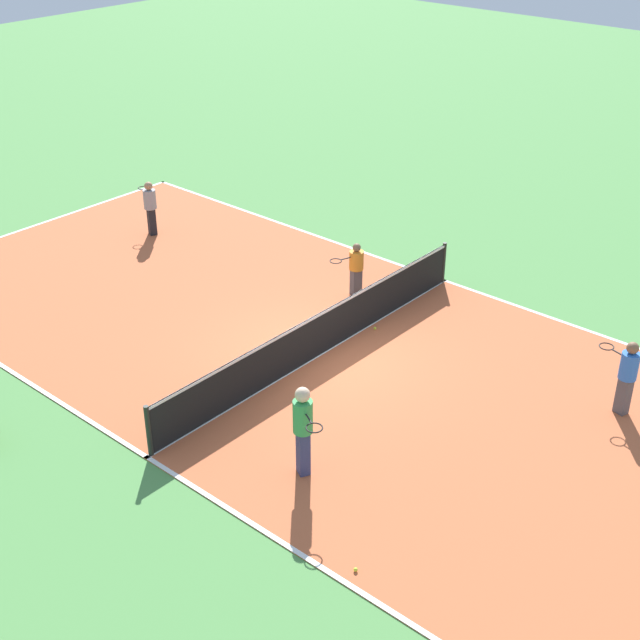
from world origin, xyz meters
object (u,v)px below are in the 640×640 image
player_far_green (303,425)px  tennis_ball_midcourt (356,570)px  tennis_ball_left_sideline (375,328)px  player_center_orange (356,266)px  tennis_net (320,333)px  player_baseline_gray (150,205)px  player_near_blue (627,373)px

player_far_green → tennis_ball_midcourt: bearing=-1.0°
player_far_green → tennis_ball_left_sideline: player_far_green is taller
player_center_orange → tennis_ball_midcourt: size_ratio=20.38×
tennis_net → tennis_ball_left_sideline: 1.79m
player_center_orange → player_baseline_gray: (0.89, -6.86, 0.13)m
tennis_net → player_near_blue: size_ratio=6.03×
player_baseline_gray → player_center_orange: bearing=-150.1°
player_far_green → player_near_blue: bearing=86.7°
tennis_net → player_center_orange: 3.10m
tennis_ball_midcourt → player_baseline_gray: bearing=-117.0°
player_baseline_gray → player_far_green: (5.29, 10.65, 0.16)m
player_center_orange → tennis_ball_left_sideline: (1.12, 1.50, -0.74)m
player_center_orange → player_far_green: player_far_green is taller
player_near_blue → player_baseline_gray: player_near_blue is taller
player_far_green → tennis_ball_left_sideline: size_ratio=27.03×
tennis_ball_midcourt → tennis_net: bearing=-134.1°
player_baseline_gray → tennis_net: bearing=-170.8°
tennis_net → player_baseline_gray: 8.36m
tennis_net → player_center_orange: size_ratio=7.07×
player_near_blue → player_far_green: bearing=74.2°
player_baseline_gray → player_near_blue: bearing=-156.0°
tennis_ball_left_sideline → player_baseline_gray: bearing=-91.6°
player_near_blue → player_far_green: (5.64, -3.53, 0.14)m
player_center_orange → tennis_ball_left_sideline: 2.02m
player_baseline_gray → player_far_green: 11.89m
tennis_net → player_far_green: (3.36, 2.52, 0.51)m
player_baseline_gray → tennis_ball_left_sideline: player_baseline_gray is taller
player_center_orange → player_near_blue: bearing=104.7°
tennis_ball_left_sideline → player_center_orange: bearing=-126.7°
tennis_ball_midcourt → player_center_orange: bearing=-140.9°
player_center_orange → tennis_ball_left_sideline: player_center_orange is taller
player_near_blue → tennis_ball_midcourt: (6.94, -1.25, -0.90)m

